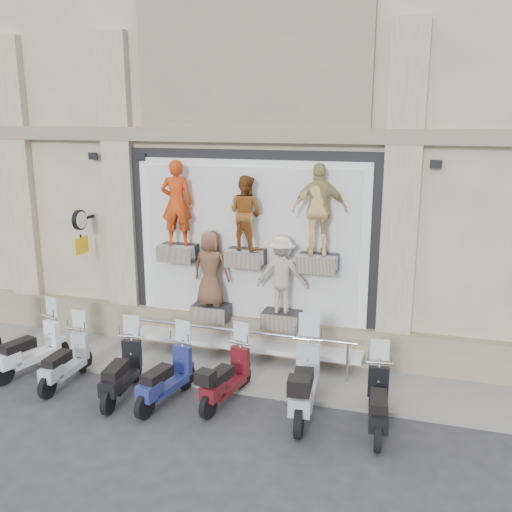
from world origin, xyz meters
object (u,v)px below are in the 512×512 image
object	(u,v)px
scooter_g	(305,371)
scooter_h	(379,392)
scooter_b	(29,339)
clock_sign_bracket	(80,226)
scooter_e	(166,367)
scooter_d	(121,362)
scooter_f	(226,368)
guard_rail	(237,350)
scooter_c	(65,352)

from	to	relation	value
scooter_g	scooter_h	world-z (taller)	scooter_g
scooter_b	scooter_h	bearing A→B (deg)	15.11
clock_sign_bracket	scooter_e	distance (m)	4.30
scooter_d	scooter_f	bearing A→B (deg)	3.39
scooter_e	scooter_h	bearing A→B (deg)	13.36
guard_rail	scooter_c	world-z (taller)	scooter_c
scooter_b	scooter_h	xyz separation A→B (m)	(7.13, -0.17, -0.03)
scooter_b	scooter_d	size ratio (longest dim) A/B	1.03
scooter_b	scooter_e	size ratio (longest dim) A/B	1.04
scooter_c	scooter_f	world-z (taller)	scooter_f
scooter_h	guard_rail	bearing A→B (deg)	147.75
scooter_c	scooter_g	xyz separation A→B (m)	(4.80, 0.21, 0.16)
scooter_c	scooter_d	distance (m)	1.35
guard_rail	scooter_g	world-z (taller)	scooter_g
scooter_d	guard_rail	bearing A→B (deg)	37.86
scooter_e	clock_sign_bracket	bearing A→B (deg)	155.62
scooter_d	scooter_g	xyz separation A→B (m)	(3.46, 0.36, 0.12)
scooter_h	scooter_f	bearing A→B (deg)	171.15
scooter_d	scooter_c	bearing A→B (deg)	166.50
guard_rail	scooter_d	xyz separation A→B (m)	(-1.73, -1.73, 0.26)
guard_rail	scooter_d	size ratio (longest dim) A/B	2.85
clock_sign_bracket	scooter_f	size ratio (longest dim) A/B	0.59
scooter_e	scooter_g	xyz separation A→B (m)	(2.55, 0.33, 0.13)
scooter_c	scooter_g	world-z (taller)	scooter_g
scooter_b	scooter_e	bearing A→B (deg)	10.38
scooter_b	scooter_f	world-z (taller)	scooter_b
scooter_e	guard_rail	bearing A→B (deg)	74.72
guard_rail	scooter_h	distance (m)	3.40
scooter_b	scooter_g	distance (m)	5.81
scooter_b	scooter_f	bearing A→B (deg)	16.22
clock_sign_bracket	scooter_b	distance (m)	2.75
scooter_d	scooter_g	distance (m)	3.48
scooter_d	scooter_g	bearing A→B (deg)	-1.10
scooter_b	scooter_f	distance (m)	4.33
scooter_h	clock_sign_bracket	bearing A→B (deg)	158.29
guard_rail	clock_sign_bracket	distance (m)	4.57
scooter_d	scooter_e	world-z (taller)	scooter_d
guard_rail	clock_sign_bracket	world-z (taller)	clock_sign_bracket
scooter_e	scooter_f	size ratio (longest dim) A/B	1.02
scooter_h	scooter_b	bearing A→B (deg)	172.87
clock_sign_bracket	scooter_g	xyz separation A→B (m)	(5.62, -1.84, -1.96)
scooter_b	scooter_f	size ratio (longest dim) A/B	1.06
guard_rail	scooter_c	bearing A→B (deg)	-152.84
guard_rail	scooter_c	size ratio (longest dim) A/B	2.99
scooter_d	scooter_b	bearing A→B (deg)	163.68
scooter_f	scooter_h	xyz separation A→B (m)	(2.79, -0.15, 0.01)
clock_sign_bracket	scooter_e	xyz separation A→B (m)	(3.08, -2.16, -2.08)
scooter_d	scooter_f	distance (m)	2.01
scooter_b	scooter_g	xyz separation A→B (m)	(5.81, -0.02, 0.10)
scooter_d	scooter_e	xyz separation A→B (m)	(0.91, 0.04, -0.00)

